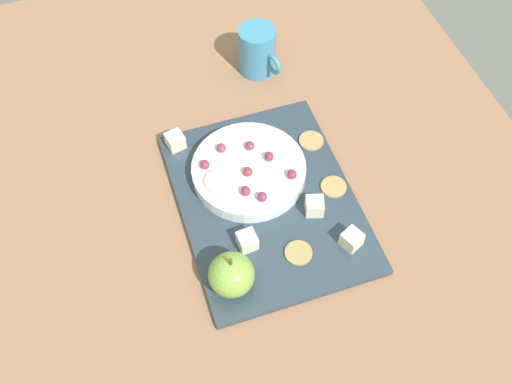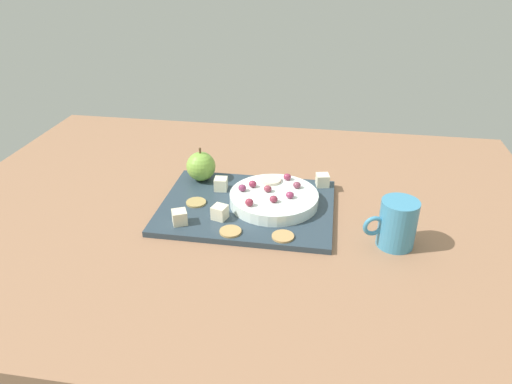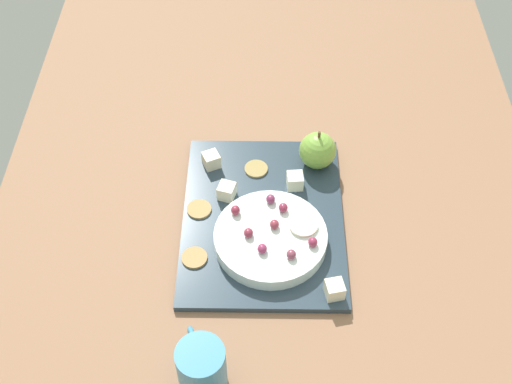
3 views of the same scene
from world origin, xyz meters
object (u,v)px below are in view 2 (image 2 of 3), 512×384
at_px(cheese_cube_2, 180,217).
at_px(grape_5, 243,189).
at_px(grape_6, 290,195).
at_px(grape_4, 249,202).
at_px(cheese_cube_0, 322,180).
at_px(cracker_0, 283,236).
at_px(grape_1, 297,185).
at_px(cracker_2, 196,202).
at_px(cracker_1, 229,231).
at_px(grape_0, 274,199).
at_px(apple_slice_0, 270,180).
at_px(cheese_cube_1, 220,212).
at_px(grape_2, 268,189).
at_px(platter, 247,207).
at_px(cup, 397,224).
at_px(cheese_cube_3, 221,184).
at_px(grape_3, 253,184).
at_px(grape_7, 287,177).
at_px(serving_dish, 274,198).
at_px(apple_whole, 201,166).

xyz_separation_m(cheese_cube_2, grape_5, (-0.11, -0.10, 0.02)).
bearing_deg(grape_6, grape_4, 30.36).
relative_size(cheese_cube_0, grape_6, 1.63).
relative_size(cracker_0, grape_1, 2.49).
bearing_deg(grape_5, grape_6, 174.41).
distance_m(cracker_0, cracker_2, 0.22).
height_order(cracker_1, grape_1, grape_1).
distance_m(grape_0, grape_1, 0.08).
bearing_deg(apple_slice_0, cracker_1, 72.73).
bearing_deg(cheese_cube_1, cracker_2, -38.33).
distance_m(cheese_cube_0, cracker_2, 0.29).
bearing_deg(grape_2, grape_6, 158.07).
height_order(platter, cheese_cube_0, cheese_cube_0).
xyz_separation_m(platter, apple_slice_0, (-0.04, -0.07, 0.03)).
height_order(grape_0, grape_5, same).
bearing_deg(cracker_0, cup, -172.43).
height_order(cracker_2, grape_2, grape_2).
xyz_separation_m(cheese_cube_3, grape_3, (-0.07, 0.02, 0.02)).
xyz_separation_m(platter, cracker_1, (0.02, 0.11, 0.01)).
xyz_separation_m(grape_7, cup, (-0.22, 0.16, 0.00)).
xyz_separation_m(platter, grape_3, (-0.01, -0.03, 0.04)).
relative_size(cracker_1, grape_3, 2.49).
distance_m(serving_dish, cheese_cube_1, 0.12).
height_order(cracker_0, grape_6, grape_6).
bearing_deg(cheese_cube_0, cup, 126.08).
height_order(cheese_cube_3, grape_7, grape_7).
xyz_separation_m(platter, grape_0, (-0.06, 0.02, 0.04)).
height_order(apple_whole, cheese_cube_3, apple_whole).
height_order(serving_dish, grape_1, grape_1).
bearing_deg(grape_4, grape_6, -149.64).
height_order(cheese_cube_3, grape_6, grape_6).
bearing_deg(apple_slice_0, grape_1, 160.46).
relative_size(grape_4, grape_7, 1.00).
bearing_deg(apple_slice_0, grape_6, 126.59).
bearing_deg(grape_1, grape_0, 58.94).
height_order(grape_0, grape_3, same).
height_order(apple_slice_0, cup, cup).
height_order(cracker_2, apple_slice_0, apple_slice_0).
relative_size(cheese_cube_3, grape_1, 1.63).
relative_size(cheese_cube_3, grape_0, 1.63).
bearing_deg(apple_whole, apple_slice_0, 169.46).
bearing_deg(cheese_cube_2, cracker_0, 175.48).
relative_size(platter, grape_4, 21.27).
bearing_deg(grape_1, apple_slice_0, -19.54).
bearing_deg(cheese_cube_0, grape_2, 39.57).
bearing_deg(platter, cheese_cube_2, 38.84).
distance_m(serving_dish, grape_5, 0.07).
bearing_deg(grape_3, grape_0, 132.77).
relative_size(grape_2, cup, 0.17).
bearing_deg(cheese_cube_3, grape_0, 148.24).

